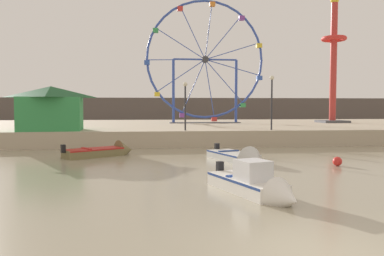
# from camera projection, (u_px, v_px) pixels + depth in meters

# --- Properties ---
(ground_plane) EXTENTS (240.00, 240.00, 0.00)m
(ground_plane) POSITION_uv_depth(u_px,v_px,m) (324.00, 256.00, 7.17)
(ground_plane) COLOR gray
(quay_promenade) EXTENTS (110.00, 24.70, 1.16)m
(quay_promenade) POSITION_uv_depth(u_px,v_px,m) (183.00, 129.00, 38.56)
(quay_promenade) COLOR #B7A88E
(quay_promenade) RESTS_ON ground_plane
(distant_town_skyline) EXTENTS (140.00, 3.00, 4.40)m
(distant_town_skyline) POSITION_uv_depth(u_px,v_px,m) (170.00, 111.00, 64.94)
(distant_town_skyline) COLOR #564C47
(distant_town_skyline) RESTS_ON ground_plane
(motorboat_pale_grey) EXTENTS (2.65, 4.48, 1.36)m
(motorboat_pale_grey) POSITION_uv_depth(u_px,v_px,m) (241.00, 158.00, 19.59)
(motorboat_pale_grey) COLOR silver
(motorboat_pale_grey) RESTS_ON ground_plane
(motorboat_white_red_stripe) EXTENTS (2.41, 4.38, 1.42)m
(motorboat_white_red_stripe) POSITION_uv_depth(u_px,v_px,m) (257.00, 185.00, 12.03)
(motorboat_white_red_stripe) COLOR silver
(motorboat_white_red_stripe) RESTS_ON ground_plane
(motorboat_olive_wood) EXTENTS (4.14, 3.36, 1.23)m
(motorboat_olive_wood) POSITION_uv_depth(u_px,v_px,m) (105.00, 151.00, 22.00)
(motorboat_olive_wood) COLOR olive
(motorboat_olive_wood) RESTS_ON ground_plane
(ferris_wheel_blue_frame) EXTENTS (12.48, 1.20, 12.81)m
(ferris_wheel_blue_frame) POSITION_uv_depth(u_px,v_px,m) (205.00, 62.00, 39.72)
(ferris_wheel_blue_frame) COLOR #334CA8
(ferris_wheel_blue_frame) RESTS_ON quay_promenade
(drop_tower_red_tower) EXTENTS (2.80, 2.80, 13.54)m
(drop_tower_red_tower) POSITION_uv_depth(u_px,v_px,m) (333.00, 62.00, 40.83)
(drop_tower_red_tower) COLOR #BC332D
(drop_tower_red_tower) RESTS_ON quay_promenade
(carnival_booth_green_kiosk) EXTENTS (4.89, 3.88, 3.14)m
(carnival_booth_green_kiosk) POSITION_uv_depth(u_px,v_px,m) (51.00, 108.00, 26.99)
(carnival_booth_green_kiosk) COLOR #33934C
(carnival_booth_green_kiosk) RESTS_ON quay_promenade
(promenade_lamp_near) EXTENTS (0.32, 0.32, 3.96)m
(promenade_lamp_near) POSITION_uv_depth(u_px,v_px,m) (272.00, 94.00, 27.64)
(promenade_lamp_near) COLOR #2D2D33
(promenade_lamp_near) RESTS_ON quay_promenade
(promenade_lamp_far) EXTENTS (0.32, 0.32, 3.45)m
(promenade_lamp_far) POSITION_uv_depth(u_px,v_px,m) (185.00, 98.00, 27.01)
(promenade_lamp_far) COLOR #2D2D33
(promenade_lamp_far) RESTS_ON quay_promenade
(mooring_buoy_orange) EXTENTS (0.44, 0.44, 0.44)m
(mooring_buoy_orange) POSITION_uv_depth(u_px,v_px,m) (337.00, 161.00, 18.19)
(mooring_buoy_orange) COLOR red
(mooring_buoy_orange) RESTS_ON ground_plane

